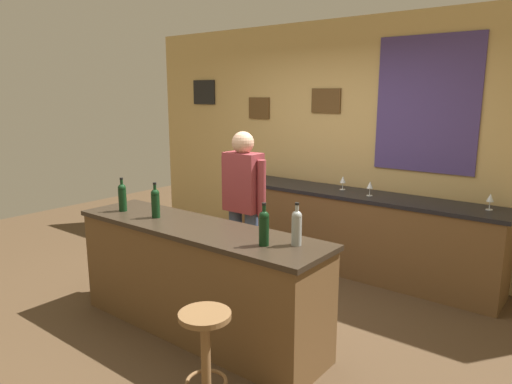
# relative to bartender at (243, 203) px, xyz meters

# --- Properties ---
(ground_plane) EXTENTS (10.00, 10.00, 0.00)m
(ground_plane) POSITION_rel_bartender_xyz_m (0.16, -0.40, -0.94)
(ground_plane) COLOR #4C3823
(back_wall) EXTENTS (6.00, 0.09, 2.80)m
(back_wall) POSITION_rel_bartender_xyz_m (0.18, 1.63, 0.48)
(back_wall) COLOR tan
(back_wall) RESTS_ON ground_plane
(bar_counter) EXTENTS (2.34, 0.60, 0.92)m
(bar_counter) POSITION_rel_bartender_xyz_m (0.16, -0.80, -0.47)
(bar_counter) COLOR brown
(bar_counter) RESTS_ON ground_plane
(side_counter) EXTENTS (3.14, 0.56, 0.90)m
(side_counter) POSITION_rel_bartender_xyz_m (0.56, 1.25, -0.48)
(side_counter) COLOR brown
(side_counter) RESTS_ON ground_plane
(bartender) EXTENTS (0.52, 0.21, 1.62)m
(bartender) POSITION_rel_bartender_xyz_m (0.00, 0.00, 0.00)
(bartender) COLOR #384766
(bartender) RESTS_ON ground_plane
(bar_stool) EXTENTS (0.32, 0.32, 0.68)m
(bar_stool) POSITION_rel_bartender_xyz_m (0.95, -1.51, -0.48)
(bar_stool) COLOR brown
(bar_stool) RESTS_ON ground_plane
(wine_bottle_a) EXTENTS (0.07, 0.07, 0.31)m
(wine_bottle_a) POSITION_rel_bartender_xyz_m (-0.70, -0.86, 0.12)
(wine_bottle_a) COLOR black
(wine_bottle_a) RESTS_ON bar_counter
(wine_bottle_b) EXTENTS (0.07, 0.07, 0.31)m
(wine_bottle_b) POSITION_rel_bartender_xyz_m (-0.29, -0.83, 0.12)
(wine_bottle_b) COLOR black
(wine_bottle_b) RESTS_ON bar_counter
(wine_bottle_c) EXTENTS (0.07, 0.07, 0.31)m
(wine_bottle_c) POSITION_rel_bartender_xyz_m (0.89, -0.85, 0.12)
(wine_bottle_c) COLOR black
(wine_bottle_c) RESTS_ON bar_counter
(wine_bottle_d) EXTENTS (0.07, 0.07, 0.31)m
(wine_bottle_d) POSITION_rel_bartender_xyz_m (1.07, -0.71, 0.12)
(wine_bottle_d) COLOR #999E99
(wine_bottle_d) RESTS_ON bar_counter
(wine_glass_a) EXTENTS (0.07, 0.07, 0.16)m
(wine_glass_a) POSITION_rel_bartender_xyz_m (0.37, 1.31, 0.07)
(wine_glass_a) COLOR silver
(wine_glass_a) RESTS_ON side_counter
(wine_glass_b) EXTENTS (0.07, 0.07, 0.16)m
(wine_glass_b) POSITION_rel_bartender_xyz_m (0.74, 1.20, 0.07)
(wine_glass_b) COLOR silver
(wine_glass_b) RESTS_ON side_counter
(wine_glass_c) EXTENTS (0.07, 0.07, 0.16)m
(wine_glass_c) POSITION_rel_bartender_xyz_m (1.89, 1.32, 0.07)
(wine_glass_c) COLOR silver
(wine_glass_c) RESTS_ON side_counter
(coffee_mug) EXTENTS (0.13, 0.08, 0.09)m
(coffee_mug) POSITION_rel_bartender_xyz_m (-0.76, 1.22, 0.01)
(coffee_mug) COLOR #B2332D
(coffee_mug) RESTS_ON side_counter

